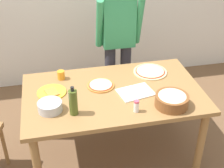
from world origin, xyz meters
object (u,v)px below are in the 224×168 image
at_px(pizza_cooked_on_tray, 101,85).
at_px(person_cook, 118,37).
at_px(pizza_raw_on_board, 150,72).
at_px(cup_orange, 61,75).
at_px(olive_oil_bottle, 73,102).
at_px(cutting_board_white, 136,92).
at_px(salt_shaker, 136,106).
at_px(dining_table, 113,100).
at_px(mixing_bowl_steel, 50,106).
at_px(popcorn_bowl, 172,99).
at_px(plate_with_slice, 52,92).

bearing_deg(pizza_cooked_on_tray, person_cook, 64.06).
distance_m(pizza_raw_on_board, cup_orange, 0.87).
bearing_deg(olive_oil_bottle, pizza_raw_on_board, 32.19).
distance_m(olive_oil_bottle, cup_orange, 0.58).
bearing_deg(pizza_raw_on_board, olive_oil_bottle, -147.81).
bearing_deg(cutting_board_white, salt_shaker, -104.83).
bearing_deg(dining_table, olive_oil_bottle, -146.71).
bearing_deg(mixing_bowl_steel, salt_shaker, -13.11).
height_order(popcorn_bowl, cup_orange, popcorn_bowl).
bearing_deg(olive_oil_bottle, pizza_cooked_on_tray, 51.84).
xyz_separation_m(plate_with_slice, popcorn_bowl, (0.97, -0.40, 0.05)).
xyz_separation_m(mixing_bowl_steel, cup_orange, (0.13, 0.49, 0.00)).
xyz_separation_m(pizza_cooked_on_tray, plate_with_slice, (-0.45, -0.02, -0.00)).
height_order(person_cook, popcorn_bowl, person_cook).
bearing_deg(salt_shaker, person_cook, 84.81).
height_order(person_cook, mixing_bowl_steel, person_cook).
distance_m(salt_shaker, cutting_board_white, 0.28).
relative_size(olive_oil_bottle, cup_orange, 3.01).
relative_size(dining_table, cup_orange, 18.82).
height_order(pizza_raw_on_board, cutting_board_white, pizza_raw_on_board).
height_order(dining_table, mixing_bowl_steel, mixing_bowl_steel).
relative_size(dining_table, plate_with_slice, 6.15).
bearing_deg(cup_orange, mixing_bowl_steel, -104.61).
bearing_deg(plate_with_slice, salt_shaker, -32.36).
height_order(pizza_raw_on_board, olive_oil_bottle, olive_oil_bottle).
bearing_deg(person_cook, pizza_cooked_on_tray, -115.94).
bearing_deg(cup_orange, olive_oil_bottle, -84.04).
bearing_deg(mixing_bowl_steel, pizza_cooked_on_tray, 30.79).
bearing_deg(olive_oil_bottle, person_cook, 59.25).
xyz_separation_m(popcorn_bowl, cup_orange, (-0.87, 0.63, -0.02)).
height_order(pizza_cooked_on_tray, olive_oil_bottle, olive_oil_bottle).
bearing_deg(pizza_raw_on_board, cup_orange, 176.06).
height_order(plate_with_slice, olive_oil_bottle, olive_oil_bottle).
distance_m(pizza_cooked_on_tray, olive_oil_bottle, 0.47).
relative_size(plate_with_slice, salt_shaker, 2.45).
relative_size(dining_table, pizza_cooked_on_tray, 6.36).
relative_size(mixing_bowl_steel, olive_oil_bottle, 0.78).
relative_size(dining_table, olive_oil_bottle, 6.25).
xyz_separation_m(dining_table, salt_shaker, (0.12, -0.32, 0.14)).
height_order(pizza_cooked_on_tray, popcorn_bowl, popcorn_bowl).
xyz_separation_m(pizza_cooked_on_tray, olive_oil_bottle, (-0.29, -0.36, 0.10)).
xyz_separation_m(dining_table, olive_oil_bottle, (-0.38, -0.25, 0.20)).
relative_size(pizza_raw_on_board, cutting_board_white, 1.10).
bearing_deg(dining_table, popcorn_bowl, -35.49).
bearing_deg(pizza_raw_on_board, person_cook, 112.94).
bearing_deg(pizza_cooked_on_tray, popcorn_bowl, -38.96).
distance_m(plate_with_slice, cutting_board_white, 0.75).
bearing_deg(pizza_cooked_on_tray, olive_oil_bottle, -128.16).
xyz_separation_m(popcorn_bowl, mixing_bowl_steel, (-1.00, 0.14, -0.02)).
bearing_deg(cutting_board_white, person_cook, 88.02).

